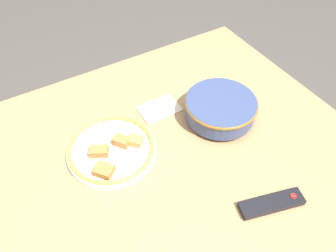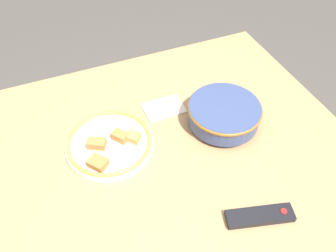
{
  "view_description": "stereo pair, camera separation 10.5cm",
  "coord_description": "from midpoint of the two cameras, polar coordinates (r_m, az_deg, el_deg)",
  "views": [
    {
      "loc": [
        0.29,
        0.59,
        1.62
      ],
      "look_at": [
        -0.09,
        -0.06,
        0.8
      ],
      "focal_mm": 35.0,
      "sensor_mm": 36.0,
      "label": 1
    },
    {
      "loc": [
        0.19,
        0.63,
        1.62
      ],
      "look_at": [
        -0.09,
        -0.06,
        0.8
      ],
      "focal_mm": 35.0,
      "sensor_mm": 36.0,
      "label": 2
    }
  ],
  "objects": [
    {
      "name": "ground_plane",
      "position": [
        1.75,
        -0.39,
        -20.36
      ],
      "size": [
        8.0,
        8.0,
        0.0
      ],
      "primitive_type": "plane",
      "color": "#4C4742"
    },
    {
      "name": "dining_table",
      "position": [
        1.15,
        -0.56,
        -7.5
      ],
      "size": [
        1.39,
        1.05,
        0.76
      ],
      "color": "tan",
      "rests_on": "ground_plane"
    },
    {
      "name": "folded_napkin",
      "position": [
        1.23,
        1.76,
        3.01
      ],
      "size": [
        0.15,
        0.1,
        0.01
      ],
      "color": "beige",
      "rests_on": "dining_table"
    },
    {
      "name": "tv_remote",
      "position": [
        1.01,
        18.73,
        -14.8
      ],
      "size": [
        0.2,
        0.1,
        0.02
      ],
      "rotation": [
        0.0,
        0.0,
        1.31
      ],
      "color": "black",
      "rests_on": "dining_table"
    },
    {
      "name": "food_plate",
      "position": [
        1.1,
        -7.42,
        -3.14
      ],
      "size": [
        0.29,
        0.29,
        0.05
      ],
      "color": "white",
      "rests_on": "dining_table"
    },
    {
      "name": "noodle_bowl",
      "position": [
        1.17,
        12.26,
        2.05
      ],
      "size": [
        0.26,
        0.26,
        0.08
      ],
      "color": "#384775",
      "rests_on": "dining_table"
    }
  ]
}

